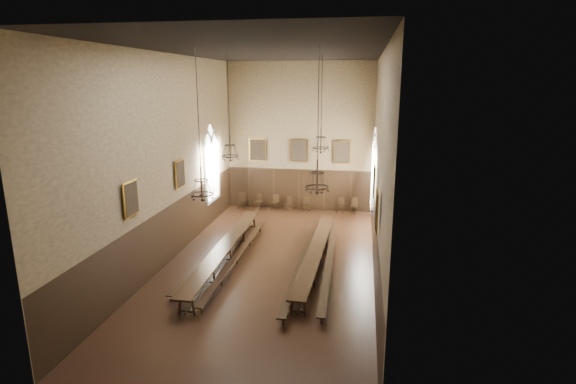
% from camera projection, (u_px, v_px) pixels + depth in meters
% --- Properties ---
extents(floor, '(9.00, 18.00, 0.02)m').
position_uv_depth(floor, '(270.00, 264.00, 19.77)').
color(floor, black).
rests_on(floor, ground).
extents(ceiling, '(9.00, 18.00, 0.02)m').
position_uv_depth(ceiling, '(268.00, 50.00, 17.61)').
color(ceiling, black).
rests_on(ceiling, ground).
extents(wall_back, '(9.00, 0.02, 9.00)m').
position_uv_depth(wall_back, '(299.00, 137.00, 27.31)').
color(wall_back, '#8C7756').
rests_on(wall_back, ground).
extents(wall_front, '(9.00, 0.02, 9.00)m').
position_uv_depth(wall_front, '(186.00, 234.00, 10.06)').
color(wall_front, '#8C7756').
rests_on(wall_front, ground).
extents(wall_left, '(0.02, 18.00, 9.00)m').
position_uv_depth(wall_left, '(167.00, 160.00, 19.41)').
color(wall_left, '#8C7756').
rests_on(wall_left, ground).
extents(wall_right, '(0.02, 18.00, 9.00)m').
position_uv_depth(wall_right, '(379.00, 167.00, 17.96)').
color(wall_right, '#8C7756').
rests_on(wall_right, ground).
extents(wainscot_panelling, '(9.00, 18.00, 2.50)m').
position_uv_depth(wainscot_panelling, '(270.00, 237.00, 19.47)').
color(wainscot_panelling, black).
rests_on(wainscot_panelling, floor).
extents(table_left, '(0.89, 10.48, 0.82)m').
position_uv_depth(table_left, '(225.00, 253.00, 19.91)').
color(table_left, black).
rests_on(table_left, floor).
extents(table_right, '(0.96, 9.75, 0.76)m').
position_uv_depth(table_right, '(316.00, 257.00, 19.56)').
color(table_right, black).
rests_on(table_right, floor).
extents(bench_left_outer, '(0.77, 9.09, 0.41)m').
position_uv_depth(bench_left_outer, '(216.00, 253.00, 20.29)').
color(bench_left_outer, black).
rests_on(bench_left_outer, floor).
extents(bench_left_inner, '(0.32, 9.59, 0.43)m').
position_uv_depth(bench_left_inner, '(237.00, 258.00, 19.70)').
color(bench_left_inner, black).
rests_on(bench_left_inner, floor).
extents(bench_right_inner, '(0.33, 10.57, 0.48)m').
position_uv_depth(bench_right_inner, '(303.00, 260.00, 19.40)').
color(bench_right_inner, black).
rests_on(bench_right_inner, floor).
extents(bench_right_outer, '(0.53, 10.17, 0.46)m').
position_uv_depth(bench_right_outer, '(329.00, 261.00, 19.30)').
color(bench_right_outer, black).
rests_on(bench_right_outer, floor).
extents(chair_0, '(0.45, 0.45, 0.98)m').
position_uv_depth(chair_0, '(242.00, 204.00, 28.42)').
color(chair_0, black).
rests_on(chair_0, floor).
extents(chair_1, '(0.53, 0.53, 0.94)m').
position_uv_depth(chair_1, '(258.00, 204.00, 28.33)').
color(chair_1, black).
rests_on(chair_1, floor).
extents(chair_2, '(0.53, 0.53, 0.94)m').
position_uv_depth(chair_2, '(275.00, 205.00, 28.12)').
color(chair_2, black).
rests_on(chair_2, floor).
extents(chair_3, '(0.50, 0.50, 0.88)m').
position_uv_depth(chair_3, '(289.00, 206.00, 27.94)').
color(chair_3, black).
rests_on(chair_3, floor).
extents(chair_4, '(0.38, 0.38, 0.86)m').
position_uv_depth(chair_4, '(306.00, 207.00, 27.83)').
color(chair_4, black).
rests_on(chair_4, floor).
extents(chair_6, '(0.53, 0.53, 0.96)m').
position_uv_depth(chair_6, '(340.00, 208.00, 27.39)').
color(chair_6, black).
rests_on(chair_6, floor).
extents(chair_7, '(0.52, 0.52, 0.97)m').
position_uv_depth(chair_7, '(354.00, 209.00, 27.26)').
color(chair_7, black).
rests_on(chair_7, floor).
extents(chandelier_back_left, '(0.81, 0.81, 4.76)m').
position_uv_depth(chandelier_back_left, '(230.00, 149.00, 21.16)').
color(chandelier_back_left, black).
rests_on(chandelier_back_left, ceiling).
extents(chandelier_back_right, '(0.76, 0.76, 4.29)m').
position_uv_depth(chandelier_back_right, '(321.00, 141.00, 20.58)').
color(chandelier_back_right, black).
rests_on(chandelier_back_right, ceiling).
extents(chandelier_front_left, '(0.82, 0.82, 5.36)m').
position_uv_depth(chandelier_front_left, '(202.00, 184.00, 16.44)').
color(chandelier_front_left, black).
rests_on(chandelier_front_left, ceiling).
extents(chandelier_front_right, '(0.83, 0.83, 5.06)m').
position_uv_depth(chandelier_front_right, '(317.00, 178.00, 16.22)').
color(chandelier_front_right, black).
rests_on(chandelier_front_right, ceiling).
extents(portrait_back_0, '(1.10, 0.12, 1.40)m').
position_uv_depth(portrait_back_0, '(258.00, 150.00, 27.80)').
color(portrait_back_0, '#A57B27').
rests_on(portrait_back_0, wall_back).
extents(portrait_back_1, '(1.10, 0.12, 1.40)m').
position_uv_depth(portrait_back_1, '(299.00, 151.00, 27.38)').
color(portrait_back_1, '#A57B27').
rests_on(portrait_back_1, wall_back).
extents(portrait_back_2, '(1.10, 0.12, 1.40)m').
position_uv_depth(portrait_back_2, '(342.00, 152.00, 26.96)').
color(portrait_back_2, '#A57B27').
rests_on(portrait_back_2, wall_back).
extents(portrait_left_0, '(0.12, 1.00, 1.30)m').
position_uv_depth(portrait_left_0, '(180.00, 174.00, 20.54)').
color(portrait_left_0, '#A57B27').
rests_on(portrait_left_0, wall_left).
extents(portrait_left_1, '(0.12, 1.00, 1.30)m').
position_uv_depth(portrait_left_1, '(131.00, 199.00, 16.23)').
color(portrait_left_1, '#A57B27').
rests_on(portrait_left_1, wall_left).
extents(portrait_right_0, '(0.12, 1.00, 1.30)m').
position_uv_depth(portrait_right_0, '(374.00, 181.00, 19.13)').
color(portrait_right_0, '#A57B27').
rests_on(portrait_right_0, wall_right).
extents(portrait_right_1, '(0.12, 1.00, 1.30)m').
position_uv_depth(portrait_right_1, '(377.00, 210.00, 14.83)').
color(portrait_right_1, '#A57B27').
rests_on(portrait_right_1, wall_right).
extents(window_right, '(0.20, 2.20, 4.60)m').
position_uv_depth(window_right, '(373.00, 168.00, 23.51)').
color(window_right, white).
rests_on(window_right, wall_right).
extents(window_left, '(0.20, 2.20, 4.60)m').
position_uv_depth(window_left, '(212.00, 163.00, 24.93)').
color(window_left, white).
rests_on(window_left, wall_left).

